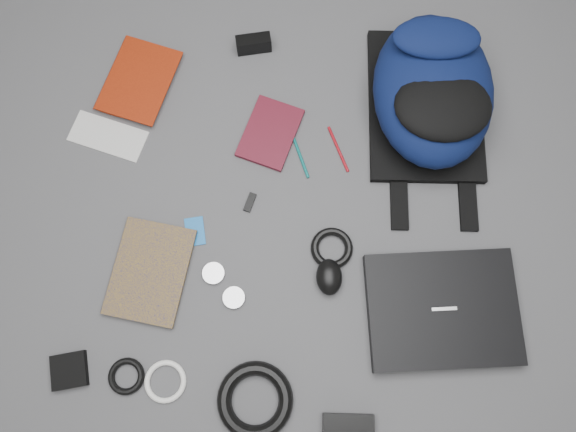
{
  "coord_description": "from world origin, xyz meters",
  "views": [
    {
      "loc": [
        -0.01,
        -0.36,
        1.41
      ],
      "look_at": [
        0.0,
        0.0,
        0.02
      ],
      "focal_mm": 35.0,
      "sensor_mm": 36.0,
      "label": 1
    }
  ],
  "objects_px": {
    "laptop": "(442,310)",
    "pouch": "(69,371)",
    "backpack": "(433,90)",
    "compact_camera": "(254,44)",
    "textbook_red": "(110,72)",
    "mouse": "(329,277)",
    "comic_book": "(115,265)",
    "power_brick": "(348,425)",
    "dvd_case": "(270,133)"
  },
  "relations": [
    {
      "from": "compact_camera",
      "to": "mouse",
      "type": "distance_m",
      "value": 0.68
    },
    {
      "from": "comic_book",
      "to": "pouch",
      "type": "height_order",
      "value": "pouch"
    },
    {
      "from": "backpack",
      "to": "compact_camera",
      "type": "relative_size",
      "value": 4.97
    },
    {
      "from": "mouse",
      "to": "backpack",
      "type": "bearing_deg",
      "value": 59.42
    },
    {
      "from": "textbook_red",
      "to": "pouch",
      "type": "xyz_separation_m",
      "value": [
        -0.05,
        -0.79,
        -0.0
      ]
    },
    {
      "from": "laptop",
      "to": "power_brick",
      "type": "bearing_deg",
      "value": -134.32
    },
    {
      "from": "dvd_case",
      "to": "compact_camera",
      "type": "relative_size",
      "value": 1.93
    },
    {
      "from": "textbook_red",
      "to": "dvd_case",
      "type": "bearing_deg",
      "value": -3.68
    },
    {
      "from": "backpack",
      "to": "compact_camera",
      "type": "bearing_deg",
      "value": 160.17
    },
    {
      "from": "comic_book",
      "to": "power_brick",
      "type": "relative_size",
      "value": 2.11
    },
    {
      "from": "pouch",
      "to": "power_brick",
      "type": "bearing_deg",
      "value": -11.87
    },
    {
      "from": "textbook_red",
      "to": "comic_book",
      "type": "xyz_separation_m",
      "value": [
        0.04,
        -0.54,
        -0.0
      ]
    },
    {
      "from": "backpack",
      "to": "pouch",
      "type": "height_order",
      "value": "backpack"
    },
    {
      "from": "backpack",
      "to": "textbook_red",
      "type": "xyz_separation_m",
      "value": [
        -0.86,
        0.12,
        -0.09
      ]
    },
    {
      "from": "comic_book",
      "to": "dvd_case",
      "type": "height_order",
      "value": "comic_book"
    },
    {
      "from": "compact_camera",
      "to": "power_brick",
      "type": "bearing_deg",
      "value": -85.23
    },
    {
      "from": "backpack",
      "to": "laptop",
      "type": "relative_size",
      "value": 1.3
    },
    {
      "from": "mouse",
      "to": "pouch",
      "type": "xyz_separation_m",
      "value": [
        -0.63,
        -0.21,
        -0.01
      ]
    },
    {
      "from": "laptop",
      "to": "pouch",
      "type": "relative_size",
      "value": 4.4
    },
    {
      "from": "laptop",
      "to": "comic_book",
      "type": "xyz_separation_m",
      "value": [
        -0.81,
        0.13,
        -0.01
      ]
    },
    {
      "from": "compact_camera",
      "to": "mouse",
      "type": "height_order",
      "value": "compact_camera"
    },
    {
      "from": "dvd_case",
      "to": "mouse",
      "type": "relative_size",
      "value": 2.03
    },
    {
      "from": "laptop",
      "to": "backpack",
      "type": "bearing_deg",
      "value": 88.08
    },
    {
      "from": "backpack",
      "to": "power_brick",
      "type": "bearing_deg",
      "value": -104.68
    },
    {
      "from": "textbook_red",
      "to": "compact_camera",
      "type": "distance_m",
      "value": 0.4
    },
    {
      "from": "backpack",
      "to": "mouse",
      "type": "bearing_deg",
      "value": -118.73
    },
    {
      "from": "comic_book",
      "to": "mouse",
      "type": "bearing_deg",
      "value": 7.92
    },
    {
      "from": "laptop",
      "to": "pouch",
      "type": "distance_m",
      "value": 0.92
    },
    {
      "from": "dvd_case",
      "to": "textbook_red",
      "type": "bearing_deg",
      "value": 178.58
    },
    {
      "from": "textbook_red",
      "to": "dvd_case",
      "type": "height_order",
      "value": "textbook_red"
    },
    {
      "from": "comic_book",
      "to": "compact_camera",
      "type": "distance_m",
      "value": 0.7
    },
    {
      "from": "comic_book",
      "to": "dvd_case",
      "type": "relative_size",
      "value": 1.36
    },
    {
      "from": "backpack",
      "to": "comic_book",
      "type": "height_order",
      "value": "backpack"
    },
    {
      "from": "laptop",
      "to": "dvd_case",
      "type": "relative_size",
      "value": 1.97
    },
    {
      "from": "comic_book",
      "to": "compact_camera",
      "type": "xyz_separation_m",
      "value": [
        0.36,
        0.61,
        0.02
      ]
    },
    {
      "from": "backpack",
      "to": "comic_book",
      "type": "relative_size",
      "value": 1.89
    },
    {
      "from": "power_brick",
      "to": "comic_book",
      "type": "bearing_deg",
      "value": 148.08
    },
    {
      "from": "laptop",
      "to": "mouse",
      "type": "bearing_deg",
      "value": 161.27
    },
    {
      "from": "dvd_case",
      "to": "backpack",
      "type": "bearing_deg",
      "value": 31.14
    },
    {
      "from": "laptop",
      "to": "comic_book",
      "type": "relative_size",
      "value": 1.45
    },
    {
      "from": "power_brick",
      "to": "laptop",
      "type": "bearing_deg",
      "value": 49.83
    },
    {
      "from": "backpack",
      "to": "pouch",
      "type": "xyz_separation_m",
      "value": [
        -0.91,
        -0.67,
        -0.09
      ]
    },
    {
      "from": "comic_book",
      "to": "mouse",
      "type": "xyz_separation_m",
      "value": [
        0.54,
        -0.05,
        0.01
      ]
    },
    {
      "from": "dvd_case",
      "to": "power_brick",
      "type": "distance_m",
      "value": 0.76
    },
    {
      "from": "textbook_red",
      "to": "mouse",
      "type": "height_order",
      "value": "mouse"
    },
    {
      "from": "backpack",
      "to": "power_brick",
      "type": "height_order",
      "value": "backpack"
    },
    {
      "from": "compact_camera",
      "to": "pouch",
      "type": "distance_m",
      "value": 0.97
    },
    {
      "from": "textbook_red",
      "to": "mouse",
      "type": "relative_size",
      "value": 2.56
    },
    {
      "from": "laptop",
      "to": "pouch",
      "type": "height_order",
      "value": "laptop"
    },
    {
      "from": "laptop",
      "to": "textbook_red",
      "type": "height_order",
      "value": "laptop"
    }
  ]
}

